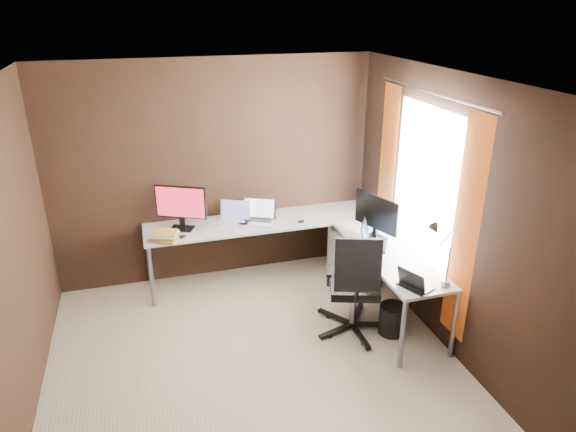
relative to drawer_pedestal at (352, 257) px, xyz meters
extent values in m
cube|color=beige|center=(-1.43, -1.15, -0.30)|extent=(3.60, 3.60, 0.00)
cube|color=white|center=(-1.43, -1.15, 2.20)|extent=(3.60, 3.60, 0.00)
cube|color=black|center=(-1.43, 0.65, 0.95)|extent=(3.60, 0.00, 2.50)
cube|color=black|center=(-1.43, -2.95, 0.95)|extent=(3.60, 0.00, 2.50)
cube|color=black|center=(-3.23, -1.15, 0.95)|extent=(0.00, 3.60, 2.50)
cube|color=black|center=(0.37, -1.15, 0.95)|extent=(0.00, 3.60, 2.50)
cube|color=white|center=(0.36, -0.80, 1.15)|extent=(0.00, 1.00, 1.30)
cube|color=#C04716|center=(0.32, -1.53, 0.95)|extent=(0.01, 0.35, 2.00)
cube|color=#C04716|center=(0.32, -0.08, 0.95)|extent=(0.01, 0.35, 2.00)
cylinder|color=slate|center=(0.32, -0.80, 1.98)|extent=(0.02, 1.90, 0.02)
cube|color=white|center=(-0.96, 0.35, 0.41)|extent=(2.65, 0.60, 0.03)
cube|color=white|center=(0.07, -0.78, 0.41)|extent=(0.60, 1.65, 0.03)
cylinder|color=slate|center=(-2.24, 0.09, 0.05)|extent=(0.05, 0.05, 0.70)
cylinder|color=slate|center=(-2.24, 0.61, 0.05)|extent=(0.05, 0.05, 0.70)
cylinder|color=slate|center=(-0.19, -1.56, 0.05)|extent=(0.05, 0.05, 0.70)
cylinder|color=slate|center=(0.33, -1.56, 0.05)|extent=(0.05, 0.05, 0.70)
cylinder|color=slate|center=(0.33, 0.61, 0.05)|extent=(0.05, 0.05, 0.70)
cube|color=white|center=(0.00, 0.00, 0.00)|extent=(0.42, 0.50, 0.60)
cube|color=black|center=(-1.86, 0.37, 0.44)|extent=(0.29, 0.25, 0.01)
cube|color=black|center=(-1.85, 0.39, 0.50)|extent=(0.07, 0.06, 0.11)
cube|color=black|center=(-1.85, 0.39, 0.74)|extent=(0.51, 0.27, 0.36)
cube|color=red|center=(-1.86, 0.38, 0.74)|extent=(0.48, 0.24, 0.33)
cube|color=black|center=(0.07, -0.43, 0.44)|extent=(0.21, 0.26, 0.01)
cube|color=black|center=(0.05, -0.44, 0.49)|extent=(0.05, 0.06, 0.10)
cube|color=black|center=(0.05, -0.44, 0.72)|extent=(0.23, 0.55, 0.36)
cube|color=#1147A6|center=(0.06, -0.43, 0.72)|extent=(0.20, 0.51, 0.33)
cube|color=white|center=(-1.29, 0.39, 0.44)|extent=(0.40, 0.36, 0.02)
cube|color=white|center=(-1.25, 0.47, 0.55)|extent=(0.33, 0.20, 0.21)
cube|color=slate|center=(-1.26, 0.47, 0.55)|extent=(0.29, 0.17, 0.18)
cube|color=silver|center=(-1.03, 0.32, 0.44)|extent=(0.46, 0.40, 0.02)
cube|color=silver|center=(-0.99, 0.41, 0.56)|extent=(0.37, 0.23, 0.24)
cube|color=silver|center=(-0.99, 0.41, 0.56)|extent=(0.33, 0.19, 0.20)
cube|color=black|center=(-0.03, -0.58, 0.44)|extent=(0.40, 0.44, 0.02)
cube|color=black|center=(-0.11, -0.53, 0.56)|extent=(0.24, 0.35, 0.23)
cube|color=#141B33|center=(-0.11, -0.53, 0.56)|extent=(0.21, 0.30, 0.19)
cube|color=black|center=(-0.04, -1.44, 0.44)|extent=(0.29, 0.33, 0.02)
cube|color=black|center=(-0.11, -1.47, 0.53)|extent=(0.16, 0.27, 0.17)
cube|color=#C3596D|center=(-0.10, -1.46, 0.53)|extent=(0.13, 0.24, 0.15)
cube|color=tan|center=(-2.06, 0.15, 0.44)|extent=(0.35, 0.33, 0.03)
cube|color=gold|center=(-2.06, 0.15, 0.47)|extent=(0.32, 0.29, 0.02)
cube|color=beige|center=(-2.06, 0.15, 0.49)|extent=(0.32, 0.29, 0.02)
cube|color=gold|center=(-2.06, 0.15, 0.51)|extent=(0.29, 0.25, 0.02)
ellipsoid|color=black|center=(-1.89, 0.15, 0.45)|extent=(0.09, 0.07, 0.03)
ellipsoid|color=black|center=(-0.57, 0.17, 0.45)|extent=(0.08, 0.06, 0.03)
cylinder|color=slate|center=(0.22, -1.50, 0.46)|extent=(0.08, 0.08, 0.06)
cylinder|color=slate|center=(0.22, -1.50, 0.65)|extent=(0.02, 0.02, 0.32)
cylinder|color=slate|center=(0.17, -1.47, 0.86)|extent=(0.02, 0.17, 0.24)
cone|color=slate|center=(0.12, -1.40, 0.94)|extent=(0.10, 0.13, 0.13)
cylinder|color=slate|center=(-0.36, -0.88, -0.05)|extent=(0.06, 0.06, 0.38)
cube|color=black|center=(-0.36, -0.88, 0.17)|extent=(0.59, 0.59, 0.08)
cube|color=black|center=(-0.43, -1.09, 0.53)|extent=(0.44, 0.25, 0.51)
cylinder|color=black|center=(-0.02, -1.07, -0.15)|extent=(0.30, 0.30, 0.30)
camera|label=1|loc=(-2.20, -4.83, 2.74)|focal=32.00mm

